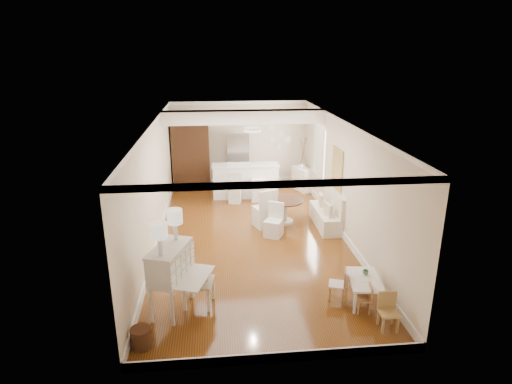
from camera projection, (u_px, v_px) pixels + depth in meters
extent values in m
plane|color=brown|center=(251.00, 237.00, 10.53)|extent=(9.00, 9.00, 0.00)
cube|color=white|center=(251.00, 123.00, 9.65)|extent=(4.50, 9.00, 0.04)
cube|color=beige|center=(239.00, 143.00, 14.34)|extent=(4.50, 0.04, 2.80)
cube|color=beige|center=(280.00, 279.00, 5.84)|extent=(4.50, 0.04, 2.80)
cube|color=beige|center=(154.00, 185.00, 9.87)|extent=(0.04, 9.00, 2.80)
cube|color=beige|center=(344.00, 180.00, 10.30)|extent=(0.04, 9.00, 2.80)
cube|color=white|center=(244.00, 117.00, 11.78)|extent=(4.50, 0.45, 0.36)
cube|color=tan|center=(337.00, 168.00, 10.72)|extent=(0.04, 0.84, 1.04)
cube|color=white|center=(319.00, 152.00, 12.52)|extent=(0.04, 1.10, 1.40)
cylinder|color=#381E11|center=(202.00, 131.00, 14.06)|extent=(0.30, 0.03, 0.30)
cylinder|color=white|center=(253.00, 129.00, 9.19)|extent=(0.36, 0.36, 0.08)
cube|color=silver|center=(171.00, 279.00, 7.38)|extent=(1.22, 1.23, 1.23)
cube|color=white|center=(199.00, 281.00, 7.58)|extent=(0.64, 0.64, 0.94)
cylinder|color=#4A2917|center=(141.00, 338.00, 6.58)|extent=(0.36, 0.36, 0.32)
cube|color=white|center=(363.00, 290.00, 7.78)|extent=(0.67, 0.98, 0.45)
cube|color=#AF794F|center=(364.00, 298.00, 7.44)|extent=(0.29, 0.29, 0.53)
cube|color=#A27B49|center=(337.00, 284.00, 7.80)|extent=(0.39, 0.39, 0.63)
cube|color=tan|center=(389.00, 312.00, 6.95)|extent=(0.32, 0.32, 0.64)
cube|color=silver|center=(326.00, 208.00, 11.03)|extent=(0.52, 1.60, 0.98)
cylinder|color=#402214|center=(285.00, 211.00, 11.27)|extent=(1.21, 1.21, 0.66)
cube|color=white|center=(274.00, 220.00, 10.45)|extent=(0.54, 0.55, 0.84)
cube|color=white|center=(264.00, 207.00, 11.00)|extent=(0.64, 0.65, 1.04)
cube|color=white|center=(245.00, 181.00, 13.30)|extent=(2.05, 0.65, 1.03)
cube|color=white|center=(235.00, 188.00, 12.77)|extent=(0.42, 0.42, 0.90)
cube|color=white|center=(259.00, 184.00, 12.93)|extent=(0.47, 0.47, 1.06)
cube|color=#381E11|center=(191.00, 154.00, 13.96)|extent=(1.20, 0.60, 2.30)
imported|color=silver|center=(249.00, 160.00, 14.19)|extent=(0.75, 0.65, 1.80)
cube|color=white|center=(302.00, 179.00, 13.93)|extent=(0.61, 0.86, 0.75)
imported|color=#538F59|center=(366.00, 272.00, 7.84)|extent=(0.12, 0.12, 0.09)
imported|color=silver|center=(302.00, 165.00, 13.77)|extent=(0.22, 0.22, 0.18)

